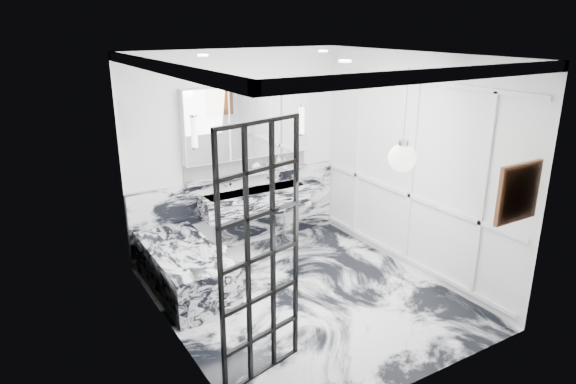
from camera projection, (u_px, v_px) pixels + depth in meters
floor at (306, 296)px, 6.14m from camera, size 3.60×3.60×0.00m
ceiling at (309, 55)px, 5.26m from camera, size 3.60×3.60×0.00m
wall_back at (237, 152)px, 7.16m from camera, size 3.60×0.00×3.60m
wall_front at (428, 242)px, 4.24m from camera, size 3.60×0.00×3.60m
wall_left at (169, 212)px, 4.91m from camera, size 0.00×3.60×3.60m
wall_right at (413, 165)px, 6.49m from camera, size 0.00×3.60×3.60m
marble_clad_back at (240, 211)px, 7.42m from camera, size 3.18×0.05×1.05m
marble_clad_left at (170, 217)px, 4.94m from camera, size 0.02×3.56×2.68m
panel_molding at (411, 173)px, 6.51m from camera, size 0.03×3.40×2.30m
soap_bottle_a at (279, 161)px, 7.46m from camera, size 0.09×0.09×0.21m
soap_bottle_b at (285, 162)px, 7.52m from camera, size 0.10×0.10×0.16m
soap_bottle_c at (279, 163)px, 7.47m from camera, size 0.15×0.15×0.15m
face_pot at (256, 167)px, 7.28m from camera, size 0.14×0.14×0.14m
amber_bottle at (265, 167)px, 7.36m from camera, size 0.04×0.04×0.10m
flower_vase at (221, 261)px, 5.69m from camera, size 0.07×0.07×0.12m
crittall_door at (261, 257)px, 4.45m from camera, size 0.86×0.25×2.37m
artwork at (518, 193)px, 4.80m from camera, size 0.47×0.05×0.47m
pendant_light at (402, 158)px, 4.74m from camera, size 0.26×0.26×0.26m
trough_sink at (256, 200)px, 7.25m from camera, size 1.60×0.45×0.30m
ledge at (250, 174)px, 7.27m from camera, size 1.90×0.14×0.04m
subway_tile at (247, 164)px, 7.28m from camera, size 1.90×0.03×0.23m
mirror_cabinet at (248, 122)px, 7.04m from camera, size 1.90×0.16×1.00m
sconce_left at (195, 132)px, 6.57m from camera, size 0.07×0.07×0.40m
sconce_right at (302, 120)px, 7.38m from camera, size 0.07×0.07×0.40m
bathtub at (185, 270)px, 6.20m from camera, size 0.75×1.65×0.55m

